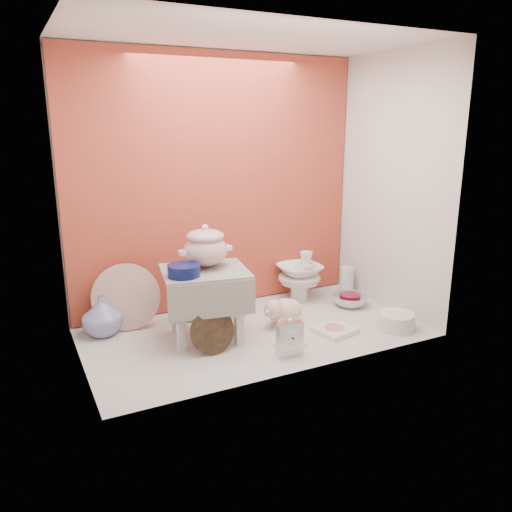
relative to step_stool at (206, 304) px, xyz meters
The scene contains 17 objects.
ground 0.33m from the step_stool, ahead, with size 1.80×1.80×0.00m, color silver.
niche_shell 0.80m from the step_stool, 27.39° to the left, with size 1.86×1.03×1.53m.
step_stool is the anchor object (origin of this frame).
soup_tureen 0.31m from the step_stool, 61.13° to the left, with size 0.27×0.27×0.23m, color white, non-canonical shape.
cobalt_bowl 0.26m from the step_stool, 156.31° to the right, with size 0.16×0.16×0.06m, color #091349.
floral_platter 0.46m from the step_stool, 137.61° to the left, with size 0.37×0.10×0.36m, color silver, non-canonical shape.
blue_white_vase 0.57m from the step_stool, 149.88° to the left, with size 0.21×0.21×0.22m, color silver.
lacquer_tray 0.21m from the step_stool, 101.66° to the right, with size 0.23×0.07×0.23m, color black, non-canonical shape.
mantel_clock 0.49m from the step_stool, 53.13° to the right, with size 0.13×0.05×0.19m, color silver.
plush_pig 0.48m from the step_stool, ahead, with size 0.27×0.18×0.16m, color beige.
teacup_saucer 0.48m from the step_stool, 34.72° to the right, with size 0.19×0.19×0.01m, color white.
gold_rim_teacup 0.46m from the step_stool, 34.72° to the right, with size 0.13×0.13×0.10m, color white.
lattice_dish 0.71m from the step_stool, 21.03° to the right, with size 0.20×0.20×0.03m, color white.
dinner_plate_stack 1.05m from the step_stool, 20.00° to the right, with size 0.21×0.21×0.09m, color white.
crystal_bowl 0.98m from the step_stool, ahead, with size 0.22×0.22×0.07m, color silver.
clear_glass_vase 1.11m from the step_stool, 12.51° to the left, with size 0.09×0.09×0.18m, color silver.
porcelain_tower 0.81m from the step_stool, 21.43° to the left, with size 0.27×0.27×0.31m, color white, non-canonical shape.
Camera 1 is at (-1.14, -2.31, 1.12)m, focal length 35.69 mm.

